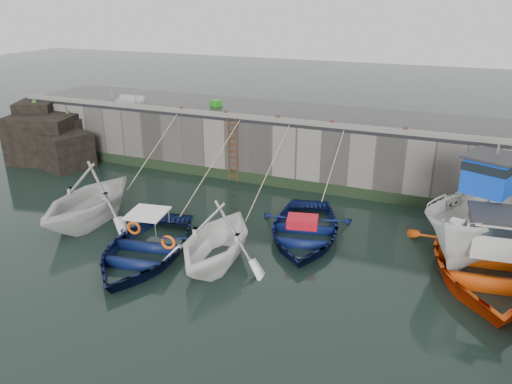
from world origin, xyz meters
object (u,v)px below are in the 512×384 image
at_px(boat_near_white, 91,222).
at_px(bollard_c, 278,118).
at_px(boat_near_blue, 145,256).
at_px(boat_far_orange, 485,260).
at_px(boat_near_blacktrim, 217,262).
at_px(bollard_b, 226,114).
at_px(boat_near_navy, 303,237).
at_px(ladder, 233,150).
at_px(bollard_d, 332,124).
at_px(boat_far_white, 487,222).
at_px(fish_crate, 216,103).
at_px(bollard_e, 405,130).
at_px(bollard_a, 181,109).

height_order(boat_near_white, bollard_c, bollard_c).
height_order(boat_near_blue, boat_far_orange, boat_far_orange).
distance_m(boat_near_blue, boat_near_blacktrim, 2.65).
xyz_separation_m(boat_near_blacktrim, boat_far_orange, (8.56, 2.78, 0.49)).
height_order(bollard_b, bollard_c, same).
distance_m(boat_near_navy, bollard_c, 6.66).
distance_m(ladder, bollard_d, 5.11).
bearing_deg(boat_near_navy, boat_far_white, -0.75).
distance_m(boat_near_blacktrim, boat_far_white, 9.67).
xyz_separation_m(boat_near_blacktrim, boat_near_navy, (2.20, 3.04, 0.00)).
relative_size(fish_crate, bollard_e, 1.92).
bearing_deg(bollard_a, bollard_c, 0.00).
height_order(boat_near_blacktrim, boat_far_orange, boat_far_orange).
bearing_deg(bollard_b, ladder, -33.86).
distance_m(boat_far_orange, bollard_b, 13.39).
relative_size(boat_far_white, bollard_a, 28.32).
bearing_deg(boat_far_white, boat_near_blacktrim, -131.26).
xyz_separation_m(bollard_b, bollard_d, (5.30, 0.00, 0.00)).
distance_m(boat_near_white, boat_near_navy, 8.71).
bearing_deg(bollard_d, boat_near_navy, -86.00).
bearing_deg(boat_near_blacktrim, boat_near_navy, 49.96).
bearing_deg(boat_near_blacktrim, bollard_c, 91.20).
height_order(boat_far_white, fish_crate, boat_far_white).
height_order(boat_near_blacktrim, boat_near_navy, boat_near_blacktrim).
height_order(boat_near_navy, boat_far_orange, boat_far_orange).
relative_size(boat_far_white, fish_crate, 14.74).
xyz_separation_m(boat_near_blue, boat_near_navy, (4.78, 3.63, 0.00)).
height_order(boat_far_white, boat_far_orange, boat_far_white).
height_order(boat_far_white, bollard_d, boat_far_white).
distance_m(boat_near_blacktrim, bollard_b, 9.33).
distance_m(boat_near_blue, bollard_a, 9.82).
relative_size(boat_near_navy, boat_far_white, 0.69).
xyz_separation_m(boat_near_blue, bollard_e, (7.63, 8.61, 3.30)).
distance_m(bollard_c, bollard_d, 2.60).
bearing_deg(bollard_e, boat_near_white, -148.28).
relative_size(boat_near_white, bollard_b, 18.80).
bearing_deg(bollard_a, boat_near_blue, -68.62).
distance_m(bollard_c, bollard_e, 5.80).
bearing_deg(bollard_a, boat_near_navy, -31.43).
distance_m(bollard_d, bollard_e, 3.20).
bearing_deg(boat_near_blue, bollard_c, 68.54).
height_order(boat_near_blacktrim, boat_far_white, boat_far_white).
xyz_separation_m(boat_near_blue, boat_near_blacktrim, (2.58, 0.59, 0.00)).
xyz_separation_m(boat_near_blacktrim, fish_crate, (-5.01, 10.04, 3.31)).
height_order(boat_near_navy, fish_crate, fish_crate).
bearing_deg(ladder, boat_near_navy, -42.06).
height_order(fish_crate, bollard_b, fish_crate).
bearing_deg(bollard_a, bollard_e, 0.00).
height_order(fish_crate, bollard_a, fish_crate).
distance_m(boat_far_white, bollard_b, 12.71).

